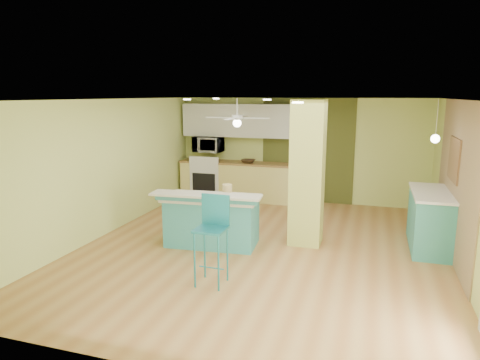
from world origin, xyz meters
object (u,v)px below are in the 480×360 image
side_counter (430,220)px  peninsula (212,219)px  bar_stool (213,225)px  fruit_bowl (248,161)px  canister (227,190)px

side_counter → peninsula: bearing=-165.2°
bar_stool → side_counter: size_ratio=0.81×
peninsula → side_counter: size_ratio=1.22×
fruit_bowl → canister: bearing=-80.5°
bar_stool → fruit_bowl: bar_stool is taller
canister → bar_stool: bearing=-77.6°
peninsula → bar_stool: bearing=-72.8°
peninsula → bar_stool: size_ratio=1.51×
fruit_bowl → canister: 3.03m
side_counter → canister: size_ratio=8.01×
bar_stool → canister: 1.67m
peninsula → fruit_bowl: size_ratio=5.38×
side_counter → canister: bearing=-167.7°
bar_stool → side_counter: (3.02, 2.36, -0.33)m
canister → side_counter: bearing=12.3°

